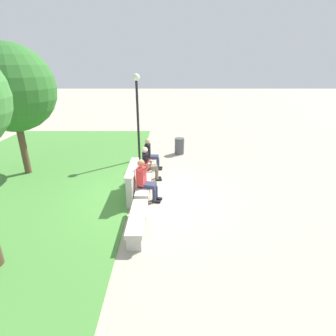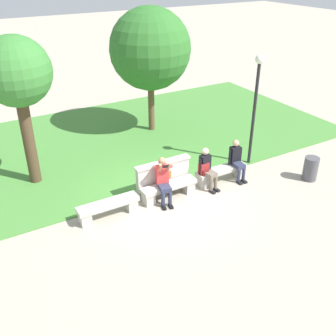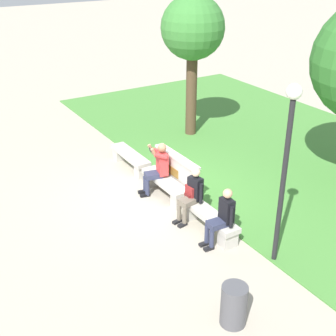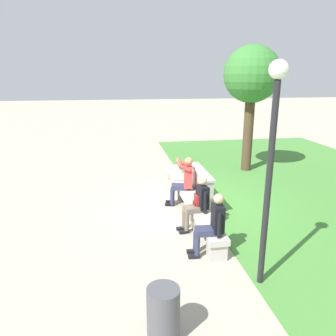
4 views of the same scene
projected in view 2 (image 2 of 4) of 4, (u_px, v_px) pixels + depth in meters
ground_plane at (169, 197)px, 11.36m from camera, size 80.00×80.00×0.00m
grass_strip at (110, 142)px, 14.68m from camera, size 17.40×8.00×0.03m
bench_main at (108, 207)px, 10.41m from camera, size 1.68×0.40×0.45m
bench_near at (169, 189)px, 11.23m from camera, size 1.68×0.40×0.45m
bench_mid at (221, 173)px, 12.04m from camera, size 1.68×0.40×0.45m
backrest_wall_with_plaque at (163, 177)px, 11.38m from camera, size 1.72×0.24×1.01m
person_photographer at (163, 178)px, 10.86m from camera, size 0.53×0.77×1.32m
person_distant at (207, 167)px, 11.55m from camera, size 0.48×0.71×1.26m
person_companion at (237, 159)px, 12.04m from camera, size 0.48×0.68×1.26m
backpack at (204, 169)px, 11.58m from camera, size 0.28×0.24×0.43m
tree_behind_wall at (17, 75)px, 10.58m from camera, size 1.94×1.94×4.39m
tree_left_background at (150, 49)px, 14.23m from camera, size 2.98×2.98×4.66m
trash_bin at (311, 169)px, 12.10m from camera, size 0.44×0.44×0.75m
lamp_post at (256, 95)px, 12.09m from camera, size 0.28×0.28×3.61m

